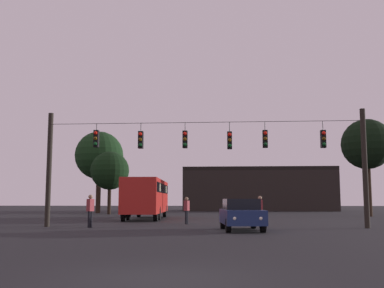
{
  "coord_description": "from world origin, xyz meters",
  "views": [
    {
      "loc": [
        1.26,
        -8.77,
        1.47
      ],
      "look_at": [
        -0.76,
        18.42,
        4.78
      ],
      "focal_mm": 43.23,
      "sensor_mm": 36.0,
      "label": 1
    }
  ],
  "objects_px": {
    "pedestrian_crossing_left": "(187,209)",
    "tree_left_silhouette": "(367,144)",
    "tree_right_far": "(99,156)",
    "pedestrian_crossing_center": "(260,208)",
    "tree_behind_building": "(110,171)",
    "pedestrian_crossing_right": "(90,209)",
    "car_near_right": "(241,214)",
    "city_bus": "(147,195)"
  },
  "relations": [
    {
      "from": "pedestrian_crossing_left",
      "to": "tree_left_silhouette",
      "type": "relative_size",
      "value": 0.19
    },
    {
      "from": "tree_right_far",
      "to": "pedestrian_crossing_center",
      "type": "bearing_deg",
      "value": -55.31
    },
    {
      "from": "tree_behind_building",
      "to": "pedestrian_crossing_right",
      "type": "bearing_deg",
      "value": -78.14
    },
    {
      "from": "car_near_right",
      "to": "pedestrian_crossing_center",
      "type": "bearing_deg",
      "value": 75.95
    },
    {
      "from": "pedestrian_crossing_center",
      "to": "tree_right_far",
      "type": "relative_size",
      "value": 0.18
    },
    {
      "from": "pedestrian_crossing_center",
      "to": "car_near_right",
      "type": "bearing_deg",
      "value": -104.05
    },
    {
      "from": "pedestrian_crossing_center",
      "to": "tree_right_far",
      "type": "height_order",
      "value": "tree_right_far"
    },
    {
      "from": "pedestrian_crossing_center",
      "to": "pedestrian_crossing_right",
      "type": "height_order",
      "value": "pedestrian_crossing_right"
    },
    {
      "from": "car_near_right",
      "to": "pedestrian_crossing_right",
      "type": "relative_size",
      "value": 2.54
    },
    {
      "from": "pedestrian_crossing_center",
      "to": "pedestrian_crossing_right",
      "type": "xyz_separation_m",
      "value": [
        -9.28,
        -3.35,
        0.03
      ]
    },
    {
      "from": "pedestrian_crossing_right",
      "to": "tree_right_far",
      "type": "height_order",
      "value": "tree_right_far"
    },
    {
      "from": "pedestrian_crossing_right",
      "to": "tree_behind_building",
      "type": "height_order",
      "value": "tree_behind_building"
    },
    {
      "from": "pedestrian_crossing_right",
      "to": "car_near_right",
      "type": "bearing_deg",
      "value": -12.33
    },
    {
      "from": "city_bus",
      "to": "pedestrian_crossing_right",
      "type": "relative_size",
      "value": 6.34
    },
    {
      "from": "city_bus",
      "to": "tree_left_silhouette",
      "type": "height_order",
      "value": "tree_left_silhouette"
    },
    {
      "from": "pedestrian_crossing_left",
      "to": "pedestrian_crossing_center",
      "type": "distance_m",
      "value": 4.46
    },
    {
      "from": "pedestrian_crossing_center",
      "to": "tree_right_far",
      "type": "bearing_deg",
      "value": 124.69
    },
    {
      "from": "city_bus",
      "to": "car_near_right",
      "type": "xyz_separation_m",
      "value": [
        6.92,
        -13.15,
        -1.07
      ]
    },
    {
      "from": "tree_behind_building",
      "to": "tree_right_far",
      "type": "height_order",
      "value": "tree_right_far"
    },
    {
      "from": "pedestrian_crossing_right",
      "to": "tree_behind_building",
      "type": "bearing_deg",
      "value": 101.86
    },
    {
      "from": "pedestrian_crossing_left",
      "to": "tree_behind_building",
      "type": "relative_size",
      "value": 0.25
    },
    {
      "from": "pedestrian_crossing_right",
      "to": "tree_behind_building",
      "type": "relative_size",
      "value": 0.27
    },
    {
      "from": "city_bus",
      "to": "tree_right_far",
      "type": "distance_m",
      "value": 18.39
    },
    {
      "from": "tree_left_silhouette",
      "to": "car_near_right",
      "type": "bearing_deg",
      "value": -121.19
    },
    {
      "from": "pedestrian_crossing_right",
      "to": "tree_right_far",
      "type": "xyz_separation_m",
      "value": [
        -7.19,
        27.15,
        5.51
      ]
    },
    {
      "from": "pedestrian_crossing_center",
      "to": "pedestrian_crossing_left",
      "type": "bearing_deg",
      "value": 172.93
    },
    {
      "from": "pedestrian_crossing_left",
      "to": "city_bus",
      "type": "bearing_deg",
      "value": 116.68
    },
    {
      "from": "city_bus",
      "to": "car_near_right",
      "type": "distance_m",
      "value": 14.9
    },
    {
      "from": "pedestrian_crossing_right",
      "to": "tree_left_silhouette",
      "type": "bearing_deg",
      "value": 42.17
    },
    {
      "from": "pedestrian_crossing_left",
      "to": "tree_behind_building",
      "type": "height_order",
      "value": "tree_behind_building"
    },
    {
      "from": "tree_right_far",
      "to": "tree_behind_building",
      "type": "bearing_deg",
      "value": -62.04
    },
    {
      "from": "car_near_right",
      "to": "pedestrian_crossing_right",
      "type": "xyz_separation_m",
      "value": [
        -8.01,
        1.75,
        0.2
      ]
    },
    {
      "from": "city_bus",
      "to": "pedestrian_crossing_right",
      "type": "distance_m",
      "value": 11.49
    },
    {
      "from": "pedestrian_crossing_center",
      "to": "tree_behind_building",
      "type": "bearing_deg",
      "value": 126.18
    },
    {
      "from": "pedestrian_crossing_center",
      "to": "pedestrian_crossing_right",
      "type": "bearing_deg",
      "value": -160.16
    },
    {
      "from": "city_bus",
      "to": "pedestrian_crossing_center",
      "type": "xyz_separation_m",
      "value": [
        8.2,
        -8.05,
        -0.9
      ]
    },
    {
      "from": "city_bus",
      "to": "pedestrian_crossing_right",
      "type": "height_order",
      "value": "city_bus"
    },
    {
      "from": "car_near_right",
      "to": "tree_left_silhouette",
      "type": "distance_m",
      "value": 23.99
    },
    {
      "from": "pedestrian_crossing_right",
      "to": "city_bus",
      "type": "bearing_deg",
      "value": 84.55
    },
    {
      "from": "car_near_right",
      "to": "pedestrian_crossing_left",
      "type": "bearing_deg",
      "value": 119.14
    },
    {
      "from": "pedestrian_crossing_right",
      "to": "tree_right_far",
      "type": "relative_size",
      "value": 0.19
    },
    {
      "from": "pedestrian_crossing_right",
      "to": "tree_left_silhouette",
      "type": "relative_size",
      "value": 0.2
    }
  ]
}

